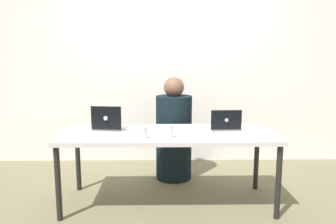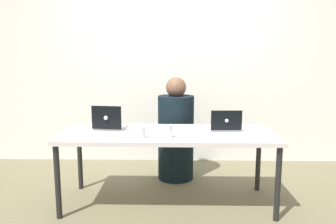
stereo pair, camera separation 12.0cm
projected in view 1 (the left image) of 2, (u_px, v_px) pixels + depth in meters
ground_plane at (168, 202)px, 3.19m from camera, size 12.00×12.00×0.00m
back_wall at (166, 62)px, 4.36m from camera, size 5.19×0.10×2.68m
desk at (168, 138)px, 3.09m from camera, size 2.00×0.77×0.70m
person_at_center at (174, 134)px, 3.78m from camera, size 0.50×0.50×1.18m
laptop_back_left at (109, 124)px, 3.18m from camera, size 0.32×0.30×0.24m
laptop_back_right at (224, 125)px, 3.17m from camera, size 0.30×0.24×0.21m
water_glass_left at (143, 134)px, 2.83m from camera, size 0.08×0.08×0.10m
water_glass_center at (169, 132)px, 2.86m from camera, size 0.08×0.08×0.11m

